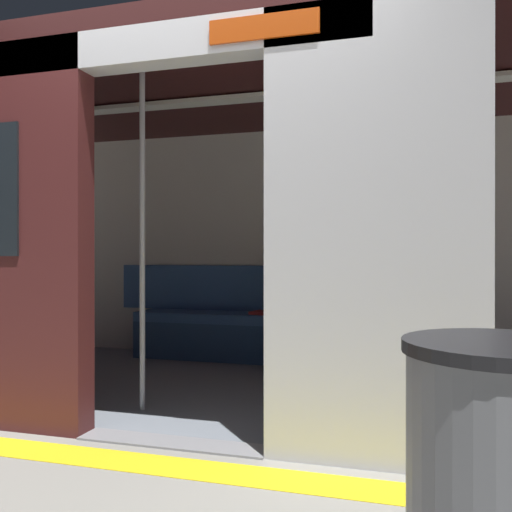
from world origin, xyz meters
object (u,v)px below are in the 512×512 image
object	(u,v)px
train_car	(235,181)
person_seated	(298,292)
handbag	(344,307)
grab_pole_door	(142,240)
bench_seat	(279,326)
book	(261,313)

from	to	relation	value
train_car	person_seated	world-z (taller)	train_car
handbag	grab_pole_door	bearing A→B (deg)	59.42
train_car	grab_pole_door	xyz separation A→B (m)	(0.39, 0.71, -0.45)
train_car	bench_seat	bearing A→B (deg)	-94.13
train_car	person_seated	bearing A→B (deg)	-104.72
bench_seat	book	world-z (taller)	book
train_car	bench_seat	distance (m)	1.61
bench_seat	grab_pole_door	distance (m)	1.98
train_car	bench_seat	size ratio (longest dim) A/B	2.25
person_seated	grab_pole_door	size ratio (longest dim) A/B	0.53
book	grab_pole_door	size ratio (longest dim) A/B	0.10
person_seated	handbag	xyz separation A→B (m)	(-0.41, -0.09, -0.14)
handbag	grab_pole_door	size ratio (longest dim) A/B	0.12
person_seated	grab_pole_door	distance (m)	1.89
person_seated	book	bearing A→B (deg)	-12.07
book	bench_seat	bearing A→B (deg)	-175.28
train_car	handbag	bearing A→B (deg)	-121.69
person_seated	train_car	bearing A→B (deg)	75.28
handbag	train_car	bearing A→B (deg)	58.31
book	grab_pole_door	bearing A→B (deg)	93.93
train_car	handbag	distance (m)	1.64
bench_seat	person_seated	world-z (taller)	person_seated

